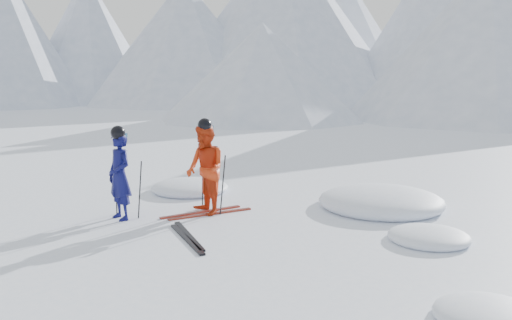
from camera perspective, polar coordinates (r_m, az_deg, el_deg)
The scene contains 12 objects.
ground at distance 8.89m, azimuth 5.47°, elevation -8.30°, with size 160.00×160.00×0.00m, color white.
skier_blue at distance 10.16m, azimuth -14.17°, elevation -1.63°, with size 0.59×0.39×1.62m, color #0C0D49.
skier_red at distance 10.26m, azimuth -5.36°, elevation -1.00°, with size 0.84×0.65×1.72m, color red.
pole_blue_left at distance 10.53m, azimuth -14.51°, elevation -2.76°, with size 0.02×0.02×1.08m, color black.
pole_blue_right at distance 10.18m, azimuth -12.13°, elevation -3.08°, with size 0.02×0.02×1.08m, color black.
pole_red_left at distance 10.69m, azimuth -5.64°, elevation -2.15°, with size 0.02×0.02×1.15m, color black.
pole_red_right at distance 10.23m, azimuth -3.52°, elevation -2.64°, with size 0.02×0.02×1.15m, color black.
ski_worn_left at distance 10.52m, azimuth -5.78°, elevation -5.46°, with size 0.09×1.70×0.03m, color black.
ski_worn_right at distance 10.36m, azimuth -4.80°, elevation -5.67°, with size 0.09×1.70×0.03m, color black.
ski_loose_a at distance 9.06m, azimuth -7.10°, elevation -7.89°, with size 0.09×1.70×0.03m, color black.
ski_loose_b at distance 8.89m, azimuth -7.30°, elevation -8.23°, with size 0.09×1.70×0.03m, color black.
snow_lumps at distance 10.78m, azimuth 8.99°, elevation -5.26°, with size 8.61×5.88×0.55m.
Camera 1 is at (4.37, -7.27, 2.65)m, focal length 38.00 mm.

